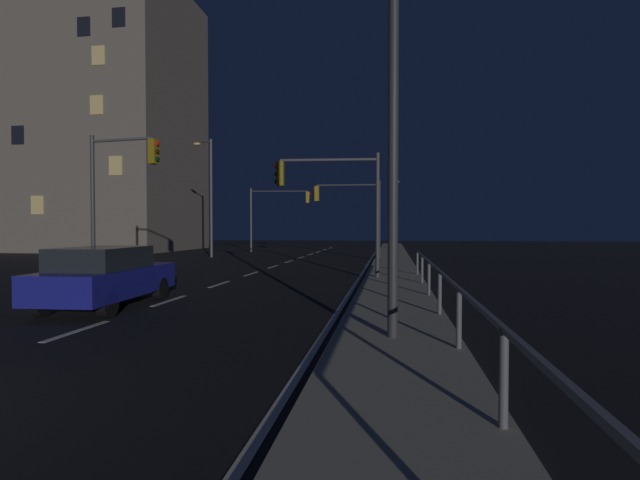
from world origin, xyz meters
TOP-DOWN VIEW (x-y plane):
  - ground_plane at (0.00, 17.50)m, footprint 112.00×112.00m
  - sidewalk_right at (6.28, 17.50)m, footprint 2.25×77.00m
  - lane_markings_center at (0.00, 21.00)m, footprint 0.14×50.00m
  - lane_edge_line at (4.90, 22.50)m, footprint 0.14×53.00m
  - car at (-1.08, 7.66)m, footprint 2.04×4.49m
  - traffic_light_overhead_east at (3.52, 26.63)m, footprint 4.28×0.42m
  - traffic_light_near_right at (-4.50, 13.99)m, footprint 3.14×0.60m
  - traffic_light_mid_right at (3.80, 14.95)m, footprint 4.14×0.52m
  - traffic_light_far_right at (-3.54, 36.59)m, footprint 5.19×0.83m
  - street_lamp_median at (5.98, 4.77)m, footprint 1.62×0.36m
  - street_lamp_across_street at (-6.44, 28.36)m, footprint 1.53×0.61m
  - street_lamp_corner at (6.23, 42.17)m, footprint 0.89×1.42m
  - barrier_fence at (7.25, 7.21)m, footprint 0.09×18.50m
  - building_distant at (-20.61, 37.58)m, footprint 16.00×12.88m

SIDE VIEW (x-z plane):
  - ground_plane at x=0.00m, z-range 0.00..0.00m
  - lane_edge_line at x=4.90m, z-range 0.00..0.01m
  - lane_markings_center at x=0.00m, z-range 0.00..0.01m
  - sidewalk_right at x=6.28m, z-range 0.00..0.14m
  - car at x=-1.08m, z-range 0.04..1.61m
  - barrier_fence at x=7.25m, z-range 0.39..1.37m
  - traffic_light_mid_right at x=3.80m, z-range 1.15..5.98m
  - traffic_light_overhead_east at x=3.52m, z-range 1.17..6.04m
  - traffic_light_far_right at x=-3.54m, z-range 1.18..6.64m
  - traffic_light_near_right at x=-4.50m, z-range 1.12..6.91m
  - street_lamp_corner at x=6.23m, z-range 0.82..7.41m
  - street_lamp_median at x=5.98m, z-range 0.84..7.97m
  - street_lamp_across_street at x=-6.44m, z-range 0.72..8.95m
  - building_distant at x=-20.61m, z-range 0.00..23.80m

